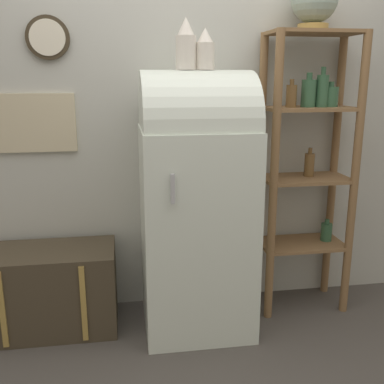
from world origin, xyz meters
name	(u,v)px	position (x,y,z in m)	size (l,w,h in m)	color
ground_plane	(203,343)	(0.00, 0.00, 0.00)	(12.00, 12.00, 0.00)	#4C4742
wall_back	(187,98)	(-0.01, 0.57, 1.35)	(7.00, 0.09, 2.70)	#B7B7AD
refrigerator	(196,198)	(0.00, 0.24, 0.79)	(0.63, 0.65, 1.51)	silver
suitcase_trunk	(49,290)	(-0.88, 0.30, 0.25)	(0.79, 0.42, 0.50)	#423828
shelf_unit	(308,157)	(0.72, 0.36, 1.00)	(0.56, 0.33, 1.74)	olive
globe	(315,1)	(0.71, 0.39, 1.90)	(0.27, 0.27, 0.31)	#AD8942
vase_left	(186,45)	(-0.06, 0.25, 1.64)	(0.11, 0.11, 0.27)	silver
vase_center	(205,50)	(0.05, 0.25, 1.62)	(0.10, 0.10, 0.22)	silver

